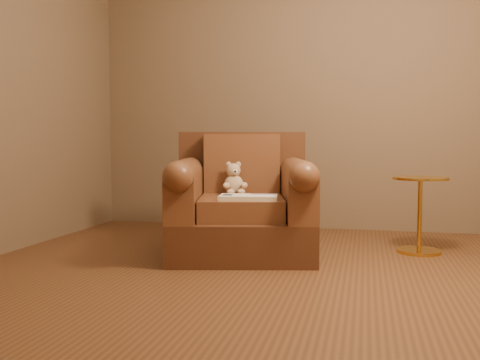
# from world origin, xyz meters

# --- Properties ---
(floor) EXTENTS (4.00, 4.00, 0.00)m
(floor) POSITION_xyz_m (0.00, 0.00, 0.00)
(floor) COLOR brown
(floor) RESTS_ON ground
(armchair) EXTENTS (1.19, 1.15, 0.90)m
(armchair) POSITION_xyz_m (-0.30, 0.69, 0.35)
(armchair) COLOR #4F2D1A
(armchair) RESTS_ON floor
(teddy_bear) EXTENTS (0.18, 0.21, 0.25)m
(teddy_bear) POSITION_xyz_m (-0.37, 0.76, 0.53)
(teddy_bear) COLOR #CEB290
(teddy_bear) RESTS_ON armchair
(guidebook) EXTENTS (0.43, 0.29, 0.03)m
(guidebook) POSITION_xyz_m (-0.19, 0.43, 0.45)
(guidebook) COLOR beige
(guidebook) RESTS_ON armchair
(side_table) EXTENTS (0.40, 0.40, 0.56)m
(side_table) POSITION_xyz_m (0.98, 1.02, 0.30)
(side_table) COLOR gold
(side_table) RESTS_ON floor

